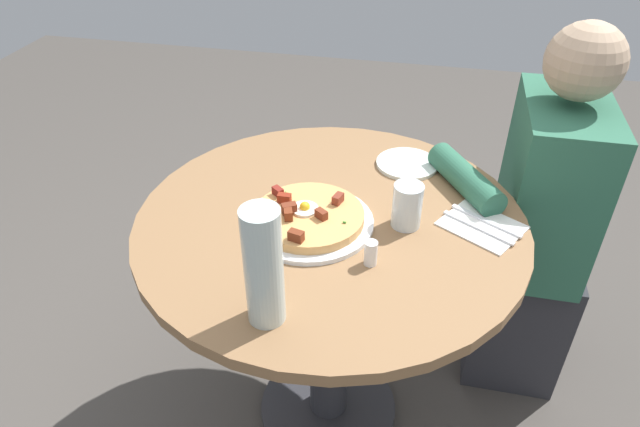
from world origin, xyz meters
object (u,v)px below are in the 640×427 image
(water_bottle, at_px, (264,267))
(water_glass, at_px, (407,206))
(fork, at_px, (478,227))
(dining_table, at_px, (330,273))
(knife, at_px, (486,221))
(pizza_plate, at_px, (309,222))
(breakfast_pizza, at_px, (308,216))
(salt_shaker, at_px, (371,253))
(person_seated, at_px, (534,239))
(bread_plate, at_px, (407,164))

(water_bottle, bearing_deg, water_glass, 146.67)
(fork, bearing_deg, dining_table, -145.25)
(fork, xyz_separation_m, knife, (-0.03, 0.02, 0.00))
(water_glass, bearing_deg, pizza_plate, -78.01)
(pizza_plate, distance_m, knife, 0.41)
(breakfast_pizza, height_order, knife, breakfast_pizza)
(fork, bearing_deg, breakfast_pizza, -139.83)
(breakfast_pizza, relative_size, salt_shaker, 4.46)
(fork, height_order, water_glass, water_glass)
(person_seated, xyz_separation_m, fork, (0.32, -0.20, 0.24))
(person_seated, distance_m, knife, 0.42)
(person_seated, xyz_separation_m, water_glass, (0.33, -0.36, 0.29))
(person_seated, distance_m, bread_plate, 0.46)
(water_bottle, bearing_deg, salt_shaker, 138.91)
(breakfast_pizza, relative_size, water_glass, 2.38)
(water_bottle, bearing_deg, dining_table, 171.00)
(bread_plate, bearing_deg, salt_shaker, -5.38)
(breakfast_pizza, height_order, water_bottle, water_bottle)
(water_glass, height_order, salt_shaker, water_glass)
(pizza_plate, height_order, water_glass, water_glass)
(water_glass, xyz_separation_m, water_bottle, (0.35, -0.23, 0.07))
(bread_plate, xyz_separation_m, fork, (0.25, 0.18, 0.00))
(dining_table, bearing_deg, salt_shaker, 37.96)
(breakfast_pizza, bearing_deg, water_bottle, -1.80)
(breakfast_pizza, distance_m, water_bottle, 0.32)
(person_seated, distance_m, breakfast_pizza, 0.74)
(fork, bearing_deg, pizza_plate, -139.85)
(pizza_plate, height_order, water_bottle, water_bottle)
(pizza_plate, distance_m, fork, 0.39)
(fork, height_order, salt_shaker, salt_shaker)
(knife, xyz_separation_m, salt_shaker, (0.20, -0.24, 0.02))
(fork, bearing_deg, person_seated, 88.60)
(water_bottle, height_order, salt_shaker, water_bottle)
(water_glass, bearing_deg, dining_table, -87.74)
(person_seated, height_order, fork, person_seated)
(dining_table, xyz_separation_m, person_seated, (-0.34, 0.54, -0.06))
(knife, height_order, water_bottle, water_bottle)
(dining_table, bearing_deg, knife, 98.42)
(breakfast_pizza, xyz_separation_m, bread_plate, (-0.32, 0.20, -0.02))
(pizza_plate, xyz_separation_m, fork, (-0.06, 0.38, 0.00))
(dining_table, relative_size, salt_shaker, 16.17)
(breakfast_pizza, distance_m, knife, 0.41)
(dining_table, height_order, water_glass, water_glass)
(knife, bearing_deg, breakfast_pizza, -136.01)
(person_seated, distance_m, water_glass, 0.57)
(dining_table, relative_size, knife, 5.13)
(dining_table, bearing_deg, water_glass, 92.26)
(dining_table, distance_m, knife, 0.41)
(person_seated, height_order, water_glass, person_seated)
(fork, distance_m, salt_shaker, 0.28)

